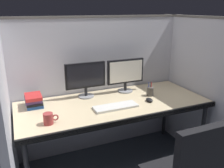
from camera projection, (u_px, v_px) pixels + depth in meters
cubicle_partition_rear at (99, 85)px, 2.76m from camera, size 2.21×0.06×1.57m
cubicle_partition_left at (7, 119)px, 1.91m from camera, size 0.06×1.41×1.57m
cubicle_partition_right at (198, 88)px, 2.65m from camera, size 0.06×1.41×1.57m
desk at (114, 107)px, 2.39m from camera, size 1.90×0.80×0.74m
monitor_left at (86, 77)px, 2.46m from camera, size 0.43×0.17×0.37m
monitor_right at (126, 73)px, 2.63m from camera, size 0.43×0.17×0.37m
keyboard_main at (116, 107)px, 2.25m from camera, size 0.43×0.15×0.02m
computer_mouse at (149, 100)px, 2.40m from camera, size 0.06×0.10×0.04m
pen_cup at (150, 91)px, 2.55m from camera, size 0.08×0.08×0.16m
coffee_mug at (49, 119)px, 1.92m from camera, size 0.13×0.08×0.09m
book_stack at (34, 100)px, 2.27m from camera, size 0.16×0.22×0.12m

